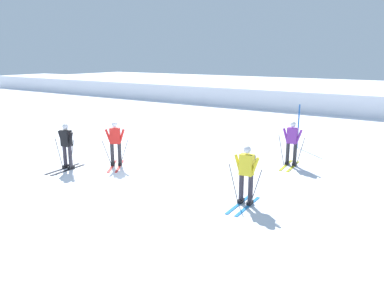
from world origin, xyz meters
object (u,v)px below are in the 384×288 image
Objects in this scene: skier_yellow at (247,172)px; trail_marker_pole at (298,126)px; skier_purple at (292,142)px; skier_black at (67,145)px; skier_red at (115,142)px.

skier_yellow is 0.86× the size of trail_marker_pole.
skier_black is at bearing -143.44° from skier_purple.
skier_black is (-1.20, -1.30, 0.00)m from skier_red.
trail_marker_pole is (6.09, 7.92, 0.08)m from skier_black.
skier_red is 8.23m from trail_marker_pole.
skier_yellow is 7.40m from trail_marker_pole.
skier_yellow is 5.85m from skier_red.
skier_purple is at bearing 33.78° from skier_red.
skier_yellow is at bearing -7.07° from skier_red.
skier_yellow is 7.04m from skier_black.
skier_yellow is at bearing -87.10° from skier_purple.
trail_marker_pole is (-0.70, 2.89, 0.08)m from skier_purple.
skier_black is at bearing -127.56° from trail_marker_pole.
trail_marker_pole reaches higher than skier_red.
skier_yellow and skier_black have the same top height.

